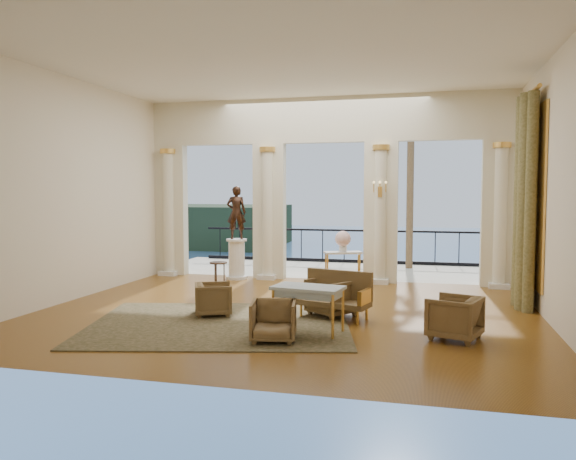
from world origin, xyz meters
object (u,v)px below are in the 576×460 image
(settee, at_px, (336,295))
(pedestal, at_px, (237,260))
(statue, at_px, (236,213))
(console_table, at_px, (343,258))
(game_table, at_px, (308,291))
(armchair_a, at_px, (273,319))
(side_table, at_px, (218,266))
(armchair_b, at_px, (332,295))
(armchair_d, at_px, (214,298))
(armchair_c, at_px, (454,315))

(settee, relative_size, pedestal, 1.32)
(statue, relative_size, console_table, 1.45)
(game_table, xyz_separation_m, pedestal, (-2.87, 4.87, -0.17))
(armchair_a, height_order, side_table, armchair_a)
(armchair_b, bearing_deg, armchair_a, -70.06)
(statue, distance_m, side_table, 2.05)
(armchair_a, distance_m, armchair_d, 2.05)
(armchair_a, relative_size, console_table, 0.73)
(settee, bearing_deg, side_table, 161.22)
(statue, bearing_deg, armchair_a, 101.45)
(pedestal, xyz_separation_m, console_table, (2.77, -0.45, 0.19))
(armchair_b, relative_size, statue, 0.56)
(statue, bearing_deg, game_table, 107.63)
(armchair_c, xyz_separation_m, armchair_d, (-4.09, 0.63, -0.04))
(console_table, bearing_deg, armchair_d, -138.00)
(armchair_a, bearing_deg, armchair_c, 5.78)
(armchair_a, relative_size, side_table, 1.05)
(side_table, bearing_deg, settee, -34.22)
(console_table, bearing_deg, armchair_a, -115.06)
(console_table, bearing_deg, armchair_c, -83.26)
(game_table, bearing_deg, armchair_a, -113.77)
(armchair_b, xyz_separation_m, armchair_c, (2.04, -1.12, -0.01))
(armchair_b, relative_size, pedestal, 0.73)
(armchair_c, bearing_deg, settee, -96.74)
(armchair_a, relative_size, pedestal, 0.66)
(game_table, distance_m, side_table, 4.17)
(armchair_c, distance_m, armchair_d, 4.14)
(armchair_a, distance_m, statue, 6.15)
(statue, bearing_deg, settee, 117.15)
(settee, bearing_deg, armchair_c, -11.37)
(game_table, height_order, pedestal, pedestal)
(armchair_a, bearing_deg, armchair_b, 62.93)
(statue, bearing_deg, armchair_b, 117.33)
(game_table, xyz_separation_m, statue, (-2.87, 4.87, 1.02))
(armchair_c, xyz_separation_m, pedestal, (-5.08, 4.70, 0.13))
(armchair_a, xyz_separation_m, armchair_c, (2.60, 0.77, 0.02))
(settee, distance_m, statue, 5.02)
(armchair_c, bearing_deg, game_table, -65.59)
(settee, xyz_separation_m, console_table, (-0.36, 3.26, 0.27))
(armchair_c, distance_m, pedestal, 6.92)
(armchair_c, bearing_deg, pedestal, -112.72)
(armchair_d, relative_size, console_table, 0.70)
(armchair_a, relative_size, armchair_b, 0.91)
(armchair_d, relative_size, settee, 0.48)
(pedestal, distance_m, statue, 1.19)
(settee, distance_m, pedestal, 4.86)
(settee, xyz_separation_m, side_table, (-2.96, 2.01, 0.14))
(side_table, bearing_deg, statue, 95.55)
(armchair_b, xyz_separation_m, statue, (-3.03, 3.58, 1.31))
(armchair_b, distance_m, armchair_d, 2.11)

